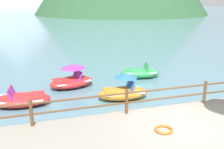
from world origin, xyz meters
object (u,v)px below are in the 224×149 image
pedal_boat_0 (123,91)px  pedal_boat_3 (21,99)px  life_ring (164,130)px  pedal_boat_2 (72,80)px  pedal_boat_4 (140,73)px

pedal_boat_0 → pedal_boat_3: 4.58m
life_ring → pedal_boat_2: pedal_boat_2 is taller
pedal_boat_4 → pedal_boat_3: bearing=-160.6°
life_ring → pedal_boat_3: pedal_boat_3 is taller
pedal_boat_0 → pedal_boat_3: pedal_boat_0 is taller
life_ring → pedal_boat_0: (-0.04, 3.91, -0.03)m
pedal_boat_2 → pedal_boat_3: size_ratio=0.99×
pedal_boat_3 → pedal_boat_4: pedal_boat_4 is taller
pedal_boat_2 → life_ring: bearing=-71.6°
pedal_boat_0 → pedal_boat_2: bearing=130.4°
pedal_boat_2 → pedal_boat_4: bearing=7.2°
pedal_boat_0 → pedal_boat_2: size_ratio=0.93×
pedal_boat_2 → pedal_boat_3: 3.08m
pedal_boat_3 → pedal_boat_4: bearing=19.4°
life_ring → pedal_boat_4: (2.04, 6.84, -0.14)m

